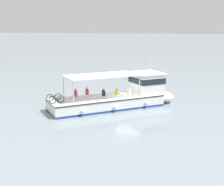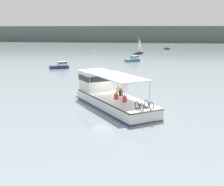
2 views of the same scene
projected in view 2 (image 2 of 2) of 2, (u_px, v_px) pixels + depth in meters
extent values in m
plane|color=gray|center=(106.00, 103.00, 30.35)|extent=(400.00, 400.00, 0.00)
cube|color=#515B56|center=(146.00, 34.00, 171.91)|extent=(400.00, 28.00, 8.71)
cube|color=white|center=(115.00, 103.00, 28.12)|extent=(8.93, 10.62, 1.10)
ellipsoid|color=white|center=(89.00, 91.00, 33.48)|extent=(3.67, 3.51, 1.01)
cube|color=navy|center=(115.00, 108.00, 28.22)|extent=(8.96, 10.65, 0.16)
cube|color=#2D2D33|center=(115.00, 98.00, 28.02)|extent=(8.98, 10.66, 0.10)
cube|color=white|center=(95.00, 80.00, 31.60)|extent=(3.73, 3.70, 1.90)
cube|color=#19232D|center=(95.00, 77.00, 31.53)|extent=(3.80, 3.77, 0.56)
cube|color=white|center=(95.00, 71.00, 31.39)|extent=(3.95, 3.93, 0.12)
cube|color=white|center=(117.00, 77.00, 27.18)|extent=(6.32, 7.15, 0.10)
cylinder|color=silver|center=(90.00, 83.00, 29.59)|extent=(0.08, 0.08, 2.00)
cylinder|color=silver|center=(114.00, 81.00, 30.83)|extent=(0.08, 0.08, 2.00)
cylinder|color=silver|center=(122.00, 96.00, 23.98)|extent=(0.08, 0.08, 2.00)
cylinder|color=silver|center=(150.00, 93.00, 25.22)|extent=(0.08, 0.08, 2.00)
cylinder|color=silver|center=(94.00, 60.00, 31.40)|extent=(0.06, 0.06, 2.20)
sphere|color=white|center=(114.00, 95.00, 31.89)|extent=(0.36, 0.36, 0.36)
sphere|color=white|center=(130.00, 101.00, 29.04)|extent=(0.36, 0.36, 0.36)
sphere|color=white|center=(149.00, 109.00, 26.36)|extent=(0.36, 0.36, 0.36)
torus|color=black|center=(137.00, 105.00, 23.80)|extent=(0.44, 0.57, 0.66)
torus|color=black|center=(142.00, 107.00, 23.20)|extent=(0.44, 0.57, 0.66)
cylinder|color=#232328|center=(139.00, 105.00, 23.47)|extent=(0.46, 0.60, 0.06)
torus|color=black|center=(146.00, 104.00, 24.21)|extent=(0.44, 0.57, 0.66)
torus|color=black|center=(151.00, 106.00, 23.61)|extent=(0.44, 0.57, 0.66)
cylinder|color=#232328|center=(149.00, 103.00, 23.89)|extent=(0.46, 0.60, 0.06)
cube|color=red|center=(124.00, 99.00, 25.21)|extent=(0.39, 0.37, 0.52)
sphere|color=tan|center=(124.00, 95.00, 25.13)|extent=(0.20, 0.20, 0.20)
cube|color=red|center=(116.00, 97.00, 26.15)|extent=(0.39, 0.37, 0.52)
sphere|color=tan|center=(116.00, 93.00, 26.07)|extent=(0.20, 0.20, 0.20)
cube|color=black|center=(121.00, 93.00, 27.70)|extent=(0.39, 0.37, 0.52)
sphere|color=tan|center=(121.00, 89.00, 27.62)|extent=(0.20, 0.20, 0.20)
cube|color=yellow|center=(118.00, 90.00, 28.88)|extent=(0.39, 0.37, 0.52)
sphere|color=beige|center=(118.00, 87.00, 28.80)|extent=(0.20, 0.20, 0.20)
cube|color=white|center=(115.00, 88.00, 30.02)|extent=(0.39, 0.37, 0.52)
sphere|color=beige|center=(115.00, 84.00, 29.94)|extent=(0.20, 0.20, 0.20)
cube|color=navy|center=(59.00, 67.00, 56.41)|extent=(3.77, 2.93, 0.56)
cube|color=white|center=(62.00, 64.00, 56.50)|extent=(1.92, 1.71, 0.70)
cube|color=#19232D|center=(62.00, 63.00, 56.46)|extent=(1.94, 1.74, 0.28)
cube|color=teal|center=(132.00, 60.00, 68.11)|extent=(3.55, 3.36, 0.56)
cube|color=white|center=(135.00, 57.00, 68.32)|extent=(1.90, 1.85, 0.70)
cube|color=#19232D|center=(135.00, 57.00, 68.28)|extent=(1.92, 1.87, 0.28)
ellipsoid|color=#232328|center=(138.00, 53.00, 88.63)|extent=(4.03, 4.66, 0.60)
cylinder|color=silver|center=(138.00, 44.00, 87.85)|extent=(0.08, 0.08, 4.80)
pyramid|color=white|center=(140.00, 45.00, 88.52)|extent=(1.08, 1.39, 4.08)
cube|color=#232328|center=(167.00, 49.00, 107.76)|extent=(2.01, 3.79, 0.56)
cube|color=white|center=(167.00, 47.00, 107.01)|extent=(1.35, 1.80, 0.70)
cube|color=#19232D|center=(167.00, 46.00, 106.97)|extent=(1.38, 1.80, 0.28)
cylinder|color=red|center=(125.00, 80.00, 41.39)|extent=(0.70, 0.70, 0.90)
cone|color=red|center=(125.00, 75.00, 41.24)|extent=(0.42, 0.42, 0.50)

